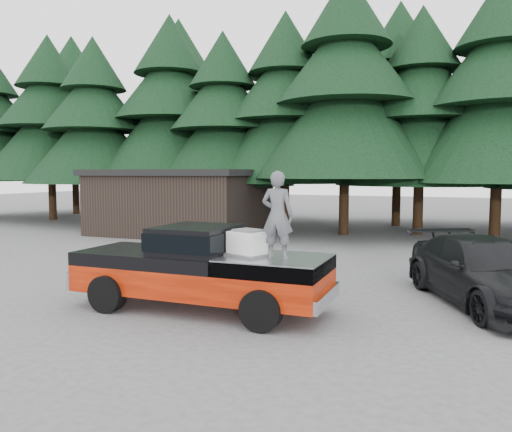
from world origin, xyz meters
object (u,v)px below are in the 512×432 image
at_px(air_compressor, 248,244).
at_px(man_on_bed, 277,215).
at_px(pickup_truck, 201,281).
at_px(parked_car, 485,271).
at_px(utility_building, 181,201).

relative_size(air_compressor, man_on_bed, 0.41).
bearing_deg(man_on_bed, air_compressor, -13.54).
distance_m(air_compressor, man_on_bed, 0.99).
xyz_separation_m(pickup_truck, air_compressor, (1.21, -0.09, 0.92)).
bearing_deg(air_compressor, pickup_truck, -162.39).
bearing_deg(man_on_bed, parked_car, -144.20).
bearing_deg(utility_building, pickup_truck, -58.23).
xyz_separation_m(pickup_truck, utility_building, (-7.88, 12.72, 1.00)).
xyz_separation_m(pickup_truck, parked_car, (6.06, 2.90, 0.13)).
distance_m(pickup_truck, man_on_bed, 2.51).
bearing_deg(utility_building, air_compressor, -54.64).
relative_size(pickup_truck, utility_building, 0.71).
distance_m(man_on_bed, parked_car, 5.38).
height_order(air_compressor, utility_building, utility_building).
xyz_separation_m(man_on_bed, parked_car, (4.12, 3.14, -1.45)).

